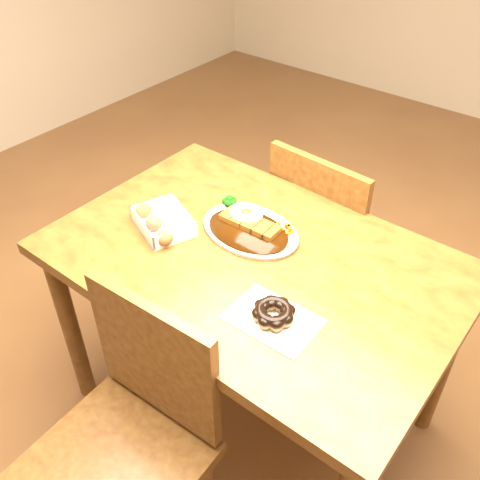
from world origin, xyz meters
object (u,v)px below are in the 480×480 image
Objects in this scene: chair_far at (329,236)px; donut_box at (162,220)px; katsu_curry_plate at (250,227)px; pon_de_ring at (274,313)px; table at (253,280)px; chair_near at (130,437)px.

chair_far is 0.73m from donut_box.
katsu_curry_plate reaches higher than donut_box.
pon_de_ring is at bearing 111.25° from chair_far.
katsu_curry_plate is at bearing 34.33° from donut_box.
table is 0.34m from donut_box.
katsu_curry_plate is 1.43× the size of donut_box.
katsu_curry_plate is (-0.05, -0.45, 0.29)m from chair_far.
katsu_curry_plate reaches higher than pon_de_ring.
katsu_curry_plate is at bearing 86.99° from chair_far.
katsu_curry_plate is 1.41× the size of pon_de_ring.
chair_far is 1.07m from chair_near.
chair_near is 3.78× the size of donut_box.
chair_far reaches higher than table.
pon_de_ring is at bearing 59.53° from chair_near.
chair_near reaches higher than pon_de_ring.
table is 0.56m from chair_near.
chair_near is 2.65× the size of katsu_curry_plate.
donut_box is (-0.23, -0.15, 0.01)m from katsu_curry_plate.
chair_far is 3.78× the size of donut_box.
chair_near is (0.03, -1.07, 0.00)m from chair_far.
table is 0.17m from katsu_curry_plate.
pon_de_ring is (0.19, -0.17, 0.12)m from table.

